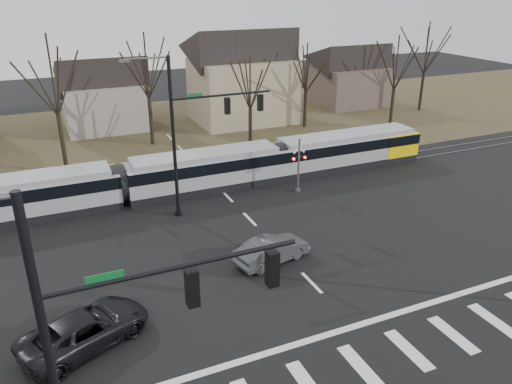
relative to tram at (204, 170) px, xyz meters
name	(u,v)px	position (x,y,z in m)	size (l,w,h in m)	color
ground	(333,304)	(1.04, -16.00, -1.53)	(140.00, 140.00, 0.00)	black
grass_verge	(164,132)	(1.04, 16.00, -1.53)	(140.00, 28.00, 0.01)	#38331E
crosswalk	(385,358)	(1.04, -20.00, -1.53)	(27.00, 2.60, 0.01)	silver
stop_line	(354,326)	(1.04, -17.80, -1.53)	(28.00, 0.35, 0.01)	silver
lane_dashes	(218,187)	(1.04, 0.00, -1.53)	(0.18, 30.00, 0.01)	silver
rail_pair	(219,187)	(1.04, -0.20, -1.50)	(90.00, 1.52, 0.06)	#59595E
tram	(204,170)	(0.00, 0.00, 0.00)	(37.15, 2.76, 2.82)	gray
sedan	(272,250)	(0.09, -11.27, -0.82)	(4.54, 2.45, 1.42)	#3D4043
suv	(85,329)	(-9.93, -14.20, -0.78)	(6.00, 4.52, 1.51)	black
signal_pole_near_left	(118,346)	(-9.37, -22.00, 4.17)	(9.28, 0.44, 10.20)	black
signal_pole_far	(198,128)	(-1.37, -3.50, 4.17)	(9.28, 0.44, 10.20)	black
rail_crossing_signal	(299,167)	(6.04, -3.21, 0.35)	(1.08, 0.36, 4.00)	#59595B
tree_row	(199,92)	(3.04, 10.00, 3.47)	(59.20, 7.20, 10.00)	black
house_b	(103,90)	(-3.96, 20.00, 2.43)	(8.64, 7.56, 7.65)	gray
house_c	(242,72)	(10.04, 17.00, 3.70)	(10.80, 8.64, 10.10)	gray
house_d	(350,72)	(25.04, 19.00, 2.43)	(8.64, 7.56, 7.65)	brown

